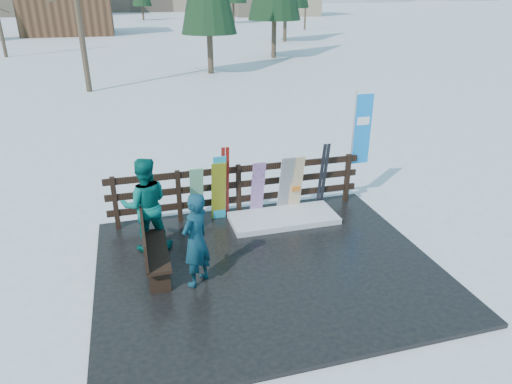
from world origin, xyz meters
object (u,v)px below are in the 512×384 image
object	(u,v)px
bench	(151,248)
person_back	(145,205)
snowboard_4	(286,185)
snowboard_5	(296,184)
snowboard_2	(219,192)
snowboard_3	(258,189)
snowboard_1	(197,195)
snowboard_0	(219,188)
rental_flag	(360,134)
person_front	(196,240)

from	to	relation	value
bench	person_back	world-z (taller)	person_back
snowboard_4	snowboard_5	xyz separation A→B (m)	(0.25, 0.00, -0.01)
bench	snowboard_2	xyz separation A→B (m)	(1.52, 1.68, 0.17)
snowboard_3	person_back	size ratio (longest dim) A/B	0.72
snowboard_4	snowboard_1	bearing A→B (deg)	180.00
bench	snowboard_4	size ratio (longest dim) A/B	1.10
snowboard_2	person_back	size ratio (longest dim) A/B	0.76
snowboard_1	person_back	size ratio (longest dim) A/B	0.73
bench	snowboard_0	distance (m)	2.29
bench	snowboard_3	world-z (taller)	snowboard_3
rental_flag	bench	bearing A→B (deg)	-158.07
snowboard_4	person_front	size ratio (longest dim) A/B	0.83
snowboard_3	bench	bearing A→B (deg)	-144.67
snowboard_1	person_front	distance (m)	2.20
snowboard_0	snowboard_3	bearing A→B (deg)	0.00
snowboard_4	rental_flag	size ratio (longest dim) A/B	0.53
snowboard_0	person_back	distance (m)	1.74
rental_flag	person_back	xyz separation A→B (m)	(-4.86, -1.04, -0.69)
snowboard_2	person_front	world-z (taller)	person_front
snowboard_0	rental_flag	world-z (taller)	rental_flag
snowboard_4	snowboard_2	bearing A→B (deg)	180.00
snowboard_4	person_front	distance (m)	3.17
rental_flag	person_front	distance (m)	4.87
rental_flag	person_back	distance (m)	5.02
person_front	snowboard_4	bearing A→B (deg)	-179.29
snowboard_1	snowboard_0	bearing A→B (deg)	0.00
snowboard_0	snowboard_2	world-z (taller)	snowboard_0
snowboard_2	snowboard_4	world-z (taller)	snowboard_2
snowboard_2	snowboard_4	distance (m)	1.49
rental_flag	snowboard_3	bearing A→B (deg)	-173.78
bench	snowboard_5	xyz separation A→B (m)	(3.26, 1.68, 0.15)
snowboard_2	snowboard_3	world-z (taller)	snowboard_2
bench	snowboard_4	world-z (taller)	snowboard_4
snowboard_0	person_front	world-z (taller)	person_front
snowboard_1	snowboard_5	world-z (taller)	snowboard_5
snowboard_0	person_front	distance (m)	2.33
snowboard_1	snowboard_4	bearing A→B (deg)	0.00
snowboard_1	snowboard_5	xyz separation A→B (m)	(2.21, 0.00, 0.01)
snowboard_1	person_front	bearing A→B (deg)	-98.94
snowboard_2	snowboard_5	bearing A→B (deg)	0.00
person_back	snowboard_3	bearing A→B (deg)	-162.20
bench	snowboard_1	bearing A→B (deg)	58.05
snowboard_5	snowboard_2	bearing A→B (deg)	180.00
snowboard_1	person_back	xyz separation A→B (m)	(-1.06, -0.77, 0.27)
snowboard_5	person_back	distance (m)	3.37
snowboard_5	snowboard_4	bearing A→B (deg)	180.00
snowboard_5	rental_flag	distance (m)	1.87
rental_flag	snowboard_4	bearing A→B (deg)	-171.66
bench	snowboard_4	xyz separation A→B (m)	(3.01, 1.68, 0.15)
bench	snowboard_2	distance (m)	2.27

